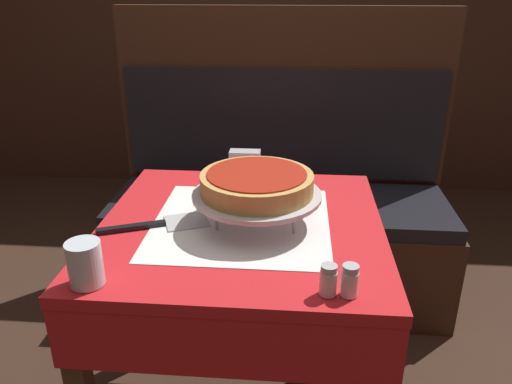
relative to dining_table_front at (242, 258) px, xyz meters
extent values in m
cube|color=red|center=(0.00, 0.00, 0.10)|extent=(0.76, 0.76, 0.03)
cube|color=white|center=(0.00, 0.00, 0.11)|extent=(0.47, 0.47, 0.00)
cube|color=red|center=(0.00, 0.00, 0.00)|extent=(0.76, 0.76, 0.16)
cube|color=#4C331E|center=(-0.34, 0.34, -0.28)|extent=(0.05, 0.05, 0.71)
cube|color=#4C331E|center=(0.34, 0.34, -0.28)|extent=(0.05, 0.05, 0.71)
cube|color=beige|center=(-0.18, 1.64, 0.09)|extent=(0.71, 0.71, 0.03)
cube|color=white|center=(-0.18, 1.64, 0.10)|extent=(0.44, 0.44, 0.00)
cube|color=beige|center=(-0.18, 1.64, 0.01)|extent=(0.71, 0.71, 0.12)
cube|color=#4C331E|center=(-0.51, 1.31, -0.28)|extent=(0.05, 0.05, 0.70)
cube|color=#4C331E|center=(0.14, 1.31, -0.28)|extent=(0.05, 0.05, 0.70)
cube|color=#4C331E|center=(-0.51, 1.96, -0.28)|extent=(0.05, 0.05, 0.70)
cube|color=#4C331E|center=(0.14, 1.96, -0.28)|extent=(0.05, 0.05, 0.70)
cube|color=#3D2316|center=(0.08, 0.78, -0.42)|extent=(1.46, 0.54, 0.42)
cube|color=black|center=(0.08, 0.78, -0.18)|extent=(1.43, 0.53, 0.06)
cube|color=#3D2316|center=(0.08, 1.01, 0.23)|extent=(1.46, 0.06, 0.77)
cube|color=black|center=(0.08, 0.97, 0.12)|extent=(1.40, 0.02, 0.49)
cube|color=#3D2319|center=(0.00, 2.13, 0.57)|extent=(6.00, 0.04, 2.40)
cylinder|color=#ADADB2|center=(0.04, 0.12, 0.15)|extent=(0.01, 0.01, 0.07)
cylinder|color=#ADADB2|center=(-0.06, -0.05, 0.15)|extent=(0.01, 0.01, 0.07)
cylinder|color=#ADADB2|center=(0.14, -0.05, 0.15)|extent=(0.01, 0.01, 0.07)
cylinder|color=#ADADB2|center=(0.04, 0.00, 0.18)|extent=(0.23, 0.23, 0.01)
cylinder|color=silver|center=(0.04, 0.00, 0.19)|extent=(0.33, 0.33, 0.01)
cylinder|color=silver|center=(0.04, 0.00, 0.20)|extent=(0.34, 0.34, 0.01)
cylinder|color=tan|center=(0.04, 0.00, 0.23)|extent=(0.30, 0.30, 0.05)
cylinder|color=#A82314|center=(0.04, 0.00, 0.25)|extent=(0.26, 0.26, 0.01)
cube|color=#BCBCC1|center=(-0.15, -0.01, 0.12)|extent=(0.14, 0.13, 0.00)
cube|color=black|center=(-0.28, -0.07, 0.12)|extent=(0.17, 0.09, 0.01)
cylinder|color=silver|center=(-0.30, -0.32, 0.16)|extent=(0.07, 0.07, 0.10)
cylinder|color=silver|center=(0.22, -0.32, 0.14)|extent=(0.04, 0.04, 0.05)
cylinder|color=#B7B7BC|center=(0.22, -0.32, 0.17)|extent=(0.03, 0.03, 0.02)
cylinder|color=silver|center=(0.26, -0.32, 0.14)|extent=(0.04, 0.04, 0.06)
cylinder|color=#B7B7BC|center=(0.26, -0.32, 0.18)|extent=(0.03, 0.03, 0.02)
cube|color=#B2B2B7|center=(-0.02, 0.33, 0.16)|extent=(0.10, 0.05, 0.09)
cube|color=black|center=(-0.10, 1.64, 0.12)|extent=(0.15, 0.15, 0.03)
cylinder|color=black|center=(-0.10, 1.64, 0.20)|extent=(0.01, 0.01, 0.13)
cylinder|color=#99194C|center=(-0.10, 1.69, 0.18)|extent=(0.04, 0.04, 0.10)
cylinder|color=white|center=(-0.10, 1.60, 0.18)|extent=(0.04, 0.04, 0.10)
camera|label=1|loc=(0.14, -1.20, 0.72)|focal=35.00mm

